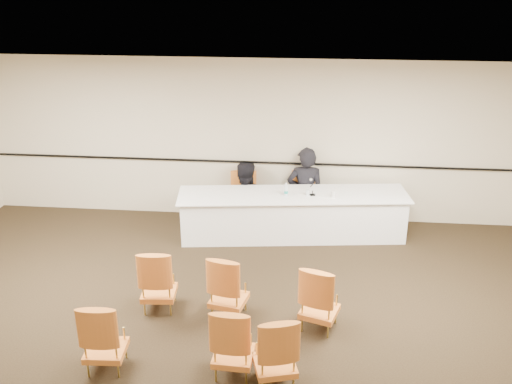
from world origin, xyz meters
TOP-DOWN VIEW (x-y plane):
  - floor at (0.00, 0.00)m, footprint 10.00×10.00m
  - ceiling at (0.00, 0.00)m, footprint 10.00×10.00m
  - wall_back at (0.00, 4.00)m, footprint 10.00×0.04m
  - wall_rail at (0.00, 3.96)m, footprint 9.80×0.04m
  - panel_table at (0.83, 3.20)m, footprint 4.08×1.40m
  - panelist_main at (1.04, 3.81)m, footprint 0.69×0.45m
  - panelist_main_chair at (1.04, 3.81)m, footprint 0.56×0.56m
  - panelist_second at (-0.09, 3.67)m, footprint 0.98×0.84m
  - panelist_second_chair at (-0.09, 3.67)m, footprint 0.56×0.56m
  - papers at (1.39, 3.19)m, footprint 0.32×0.24m
  - microphone at (1.16, 3.18)m, footprint 0.14×0.21m
  - water_bottle at (0.71, 3.13)m, footprint 0.07×0.07m
  - drinking_glass at (1.08, 3.16)m, footprint 0.07×0.07m
  - coffee_cup at (1.52, 3.11)m, footprint 0.08×0.08m
  - aud_chair_front_left at (-0.94, 0.73)m, footprint 0.54×0.54m
  - aud_chair_front_mid at (0.05, 0.65)m, footprint 0.59×0.59m
  - aud_chair_front_right at (1.29, 0.49)m, footprint 0.63×0.63m
  - aud_chair_back_left at (-1.25, -0.58)m, footprint 0.53×0.53m
  - aud_chair_back_mid at (0.27, -0.53)m, footprint 0.52×0.52m
  - aud_chair_back_right at (0.77, -0.65)m, footprint 0.62×0.62m

SIDE VIEW (x-z plane):
  - floor at x=0.00m, z-range 0.00..0.00m
  - panelist_second at x=-0.09m, z-range -0.55..1.19m
  - panel_table at x=0.83m, z-range 0.00..0.80m
  - panelist_main_chair at x=1.04m, z-range 0.00..0.95m
  - panelist_second_chair at x=-0.09m, z-range 0.00..0.95m
  - aud_chair_front_left at x=-0.94m, z-range 0.00..0.95m
  - aud_chair_front_mid at x=0.05m, z-range 0.00..0.95m
  - aud_chair_front_right at x=1.29m, z-range 0.00..0.95m
  - aud_chair_back_left at x=-1.25m, z-range 0.00..0.95m
  - aud_chair_back_mid at x=0.27m, z-range 0.00..0.95m
  - aud_chair_back_right at x=0.77m, z-range 0.00..0.95m
  - panelist_main at x=1.04m, z-range -0.42..1.46m
  - papers at x=1.39m, z-range 0.80..0.80m
  - drinking_glass at x=1.08m, z-range 0.80..0.90m
  - coffee_cup at x=1.52m, z-range 0.80..0.92m
  - water_bottle at x=0.71m, z-range 0.80..1.03m
  - microphone at x=1.16m, z-range 0.80..1.07m
  - wall_rail at x=0.00m, z-range 1.09..1.11m
  - wall_back at x=0.00m, z-range 0.00..3.00m
  - ceiling at x=0.00m, z-range 3.00..3.00m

